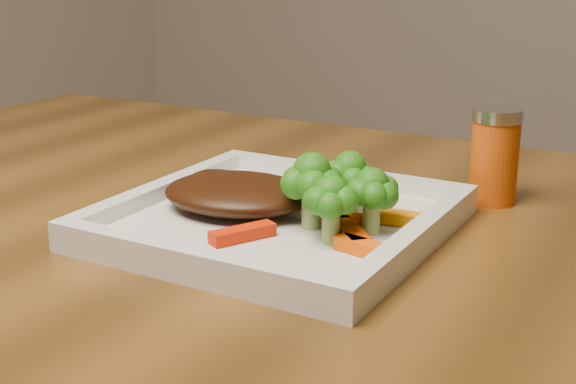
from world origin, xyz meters
The scene contains 12 objects.
plate centered at (-0.16, -0.11, 0.76)m, with size 0.27×0.27×0.01m, color silver.
steak centered at (-0.20, -0.11, 0.78)m, with size 0.14×0.11×0.03m, color #381908.
broccoli_0 centered at (-0.11, -0.07, 0.80)m, with size 0.05×0.05×0.07m, color #266911, non-canonical shape.
broccoli_1 centered at (-0.08, -0.11, 0.79)m, with size 0.05×0.05×0.06m, color #256711, non-canonical shape.
broccoli_2 centered at (-0.10, -0.14, 0.79)m, with size 0.05×0.05×0.06m, color #237213, non-canonical shape.
broccoli_3 centered at (-0.12, -0.12, 0.79)m, with size 0.06×0.06×0.06m, color #136F12, non-canonical shape.
carrot_1 centered at (-0.06, -0.15, 0.77)m, with size 0.06×0.01×0.01m, color #F65204.
carrot_2 centered at (-0.16, -0.17, 0.77)m, with size 0.06×0.01×0.01m, color red.
carrot_3 centered at (-0.06, -0.07, 0.77)m, with size 0.06×0.02×0.01m, color orange.
carrot_5 centered at (-0.09, -0.13, 0.77)m, with size 0.06×0.02×0.01m, color red.
carrot_6 centered at (-0.11, -0.11, 0.77)m, with size 0.05×0.01×0.01m, color #D34003.
spice_shaker centered at (-0.02, 0.06, 0.80)m, with size 0.05×0.05×0.09m, color #BF470A.
Camera 1 is at (0.17, -0.68, 0.99)m, focal length 50.00 mm.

